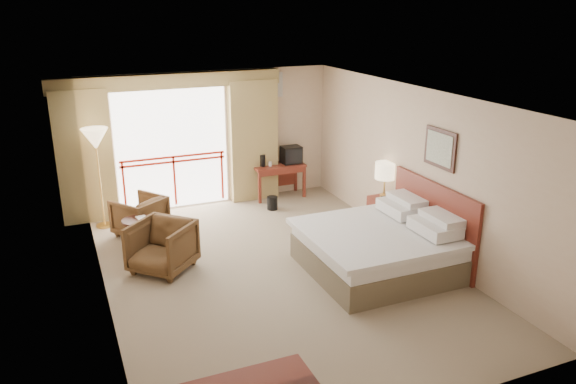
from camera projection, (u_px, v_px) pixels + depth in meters
name	position (u px, v px, depth m)	size (l,w,h in m)	color
floor	(275.00, 270.00, 8.73)	(7.00, 7.00, 0.00)	gray
ceiling	(274.00, 97.00, 7.86)	(7.00, 7.00, 0.00)	white
wall_back	(211.00, 138.00, 11.35)	(5.00, 5.00, 0.00)	#CFB294
wall_front	(413.00, 297.00, 5.24)	(5.00, 5.00, 0.00)	#CFB294
wall_left	(98.00, 211.00, 7.37)	(7.00, 7.00, 0.00)	#CFB294
wall_right	(416.00, 170.00, 9.22)	(7.00, 7.00, 0.00)	#CFB294
balcony_door	(172.00, 149.00, 11.08)	(2.40, 2.40, 0.00)	white
balcony_railing	(174.00, 168.00, 11.19)	(2.09, 0.03, 1.02)	#B2220F
curtain_left	(85.00, 157.00, 10.35)	(1.00, 0.26, 2.50)	olive
curtain_right	(253.00, 141.00, 11.56)	(1.00, 0.26, 2.50)	olive
valance	(169.00, 81.00, 10.56)	(4.40, 0.22, 0.28)	olive
hvac_vent	(271.00, 85.00, 11.48)	(0.50, 0.04, 0.50)	silver
bed	(380.00, 248.00, 8.64)	(2.13, 2.06, 0.97)	brown
headboard	(433.00, 222.00, 8.90)	(0.06, 2.10, 1.30)	maroon
framed_art	(440.00, 149.00, 8.52)	(0.04, 0.72, 0.60)	black
nightstand	(384.00, 215.00, 10.12)	(0.44, 0.53, 0.63)	maroon
table_lamp	(385.00, 171.00, 9.90)	(0.36, 0.36, 0.63)	tan
phone	(387.00, 199.00, 9.85)	(0.18, 0.14, 0.08)	black
desk	(277.00, 171.00, 11.90)	(1.10, 0.53, 0.72)	maroon
tv	(291.00, 155.00, 11.86)	(0.40, 0.32, 0.37)	black
coffee_maker	(262.00, 161.00, 11.64)	(0.12, 0.12, 0.25)	black
cup	(270.00, 164.00, 11.68)	(0.07, 0.07, 0.10)	white
wastebasket	(272.00, 203.00, 11.26)	(0.21, 0.21, 0.27)	black
armchair_far	(141.00, 234.00, 10.09)	(0.76, 0.78, 0.71)	#432D19
armchair_near	(164.00, 270.00, 8.75)	(0.84, 0.87, 0.79)	#432D19
side_table	(138.00, 229.00, 9.33)	(0.50, 0.50, 0.55)	black
book	(137.00, 220.00, 9.27)	(0.16, 0.22, 0.02)	white
floor_lamp	(96.00, 143.00, 9.94)	(0.47, 0.47, 1.85)	tan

